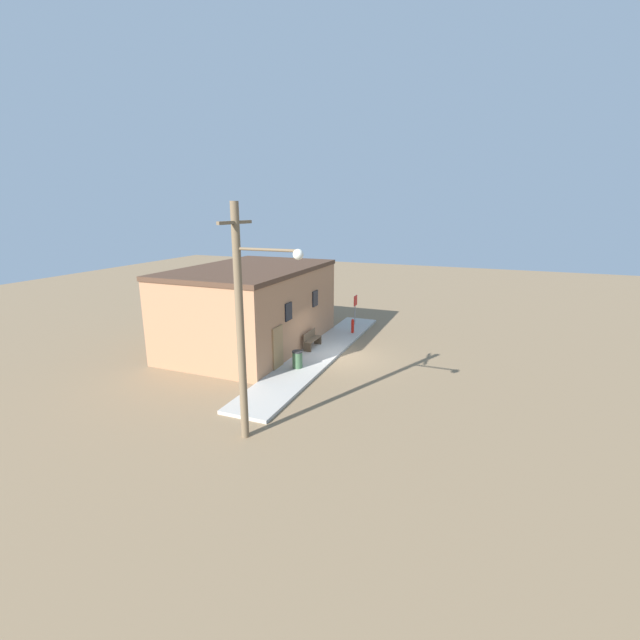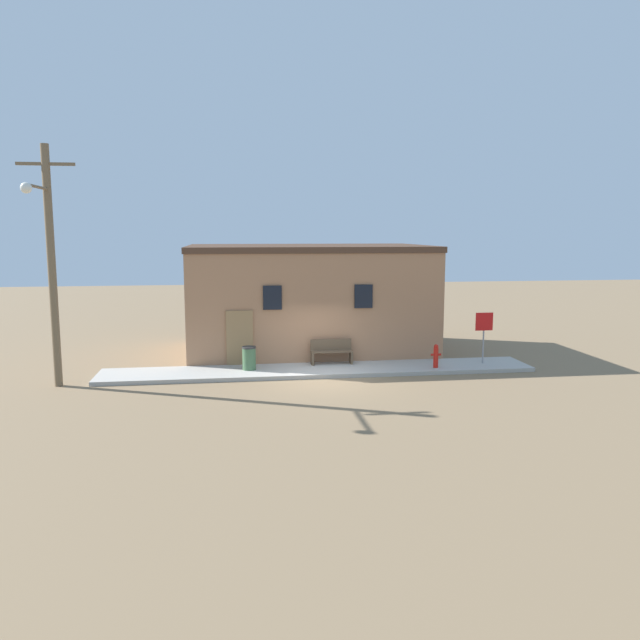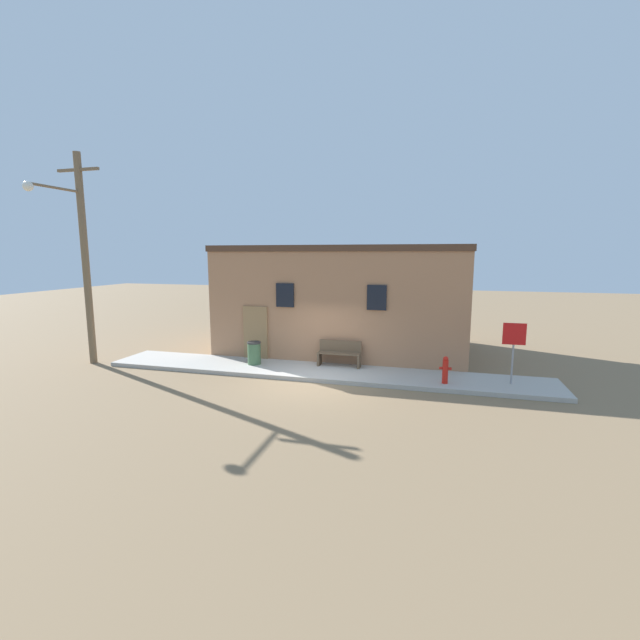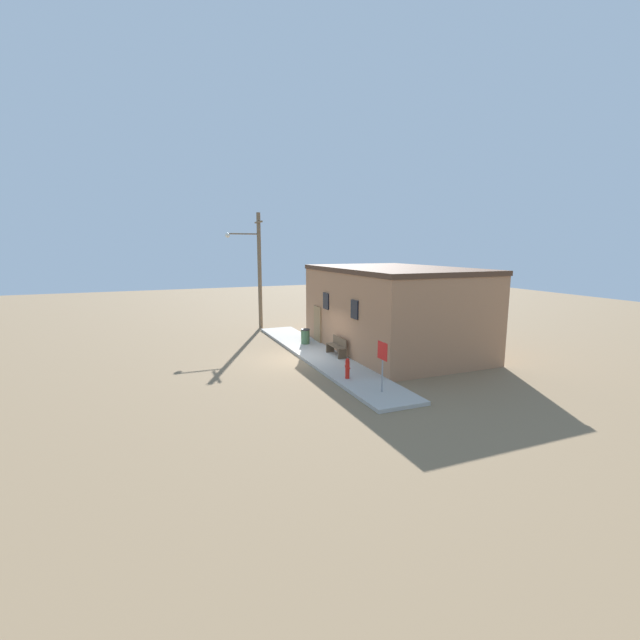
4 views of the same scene
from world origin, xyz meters
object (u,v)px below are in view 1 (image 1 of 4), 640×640
stop_sign (355,304)px  utility_pole (244,319)px  fire_hydrant (353,326)px  trash_bin (297,359)px  bench (312,340)px

stop_sign → utility_pole: 15.46m
fire_hydrant → trash_bin: fire_hydrant is taller
bench → stop_sign: bearing=-7.4°
trash_bin → bench: bearing=10.4°
fire_hydrant → bench: bench is taller
stop_sign → bench: size_ratio=1.24×
stop_sign → bench: (-5.71, 0.74, -0.90)m
fire_hydrant → utility_pole: bearing=-178.0°
fire_hydrant → bench: 3.89m
trash_bin → utility_pole: bearing=-170.2°
trash_bin → utility_pole: size_ratio=0.11×
trash_bin → utility_pole: utility_pole is taller
bench → trash_bin: bench is taller
stop_sign → bench: bearing=172.6°
bench → trash_bin: bearing=-169.6°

